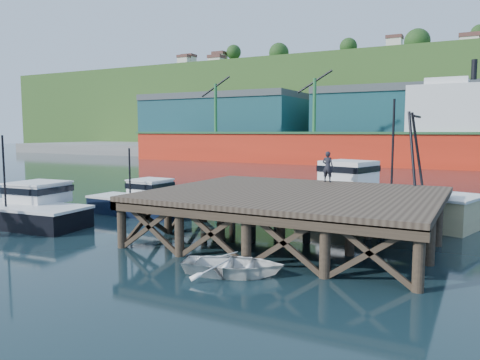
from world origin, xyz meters
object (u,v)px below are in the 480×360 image
Objects in this scene: dinghy at (233,265)px; trawler at (379,195)px; boat_black at (23,209)px; boat_navy at (141,201)px; dockworker at (328,167)px.

trawler is at bearing -27.17° from dinghy.
boat_black is at bearing -131.04° from trawler.
trawler is (12.40, 4.67, 0.56)m from boat_navy.
boat_black is 18.54m from trawler.
dinghy is 2.13× the size of dockworker.
dockworker is at bearing 25.59° from boat_black.
dockworker is at bearing 16.74° from boat_navy.
boat_navy is 13.27m from trawler.
boat_navy is 3.90× the size of dockworker.
dockworker is (0.02, 10.20, 2.57)m from dinghy.
trawler is 3.01× the size of dinghy.
dinghy is at bearing -34.28° from boat_navy.
boat_black reaches higher than boat_navy.
boat_black is 13.63m from dinghy.
boat_black is at bearing 63.10° from dinghy.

